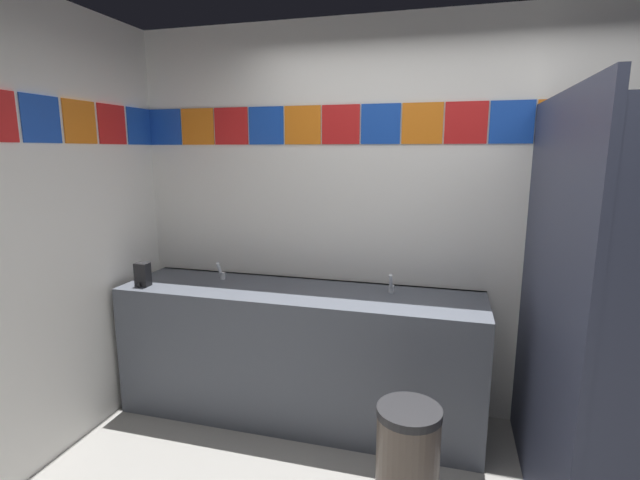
# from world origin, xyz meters

# --- Properties ---
(wall_back) EXTENTS (4.25, 0.09, 2.64)m
(wall_back) POSITION_xyz_m (0.00, 1.45, 1.33)
(wall_back) COLOR white
(wall_back) RESTS_ON ground_plane
(vanity_counter) EXTENTS (2.40, 0.61, 0.89)m
(vanity_counter) POSITION_xyz_m (-0.87, 1.10, 0.45)
(vanity_counter) COLOR #4C515B
(vanity_counter) RESTS_ON ground_plane
(faucet_left) EXTENTS (0.04, 0.10, 0.14)m
(faucet_left) POSITION_xyz_m (-1.47, 1.19, 0.94)
(faucet_left) COLOR silver
(faucet_left) RESTS_ON vanity_counter
(faucet_right) EXTENTS (0.04, 0.10, 0.14)m
(faucet_right) POSITION_xyz_m (-0.27, 1.19, 0.94)
(faucet_right) COLOR silver
(faucet_right) RESTS_ON vanity_counter
(soap_dispenser) EXTENTS (0.09, 0.09, 0.16)m
(soap_dispenser) POSITION_xyz_m (-1.92, 0.92, 0.97)
(soap_dispenser) COLOR black
(soap_dispenser) RESTS_ON vanity_counter
(stall_divider) EXTENTS (0.92, 1.42, 2.06)m
(stall_divider) POSITION_xyz_m (0.71, 0.44, 1.03)
(stall_divider) COLOR #33384C
(stall_divider) RESTS_ON ground_plane
(toilet) EXTENTS (0.39, 0.49, 0.74)m
(toilet) POSITION_xyz_m (1.10, 0.93, 0.30)
(toilet) COLOR white
(toilet) RESTS_ON ground_plane
(trash_bin) EXTENTS (0.30, 0.30, 0.64)m
(trash_bin) POSITION_xyz_m (-0.07, 0.28, 0.32)
(trash_bin) COLOR brown
(trash_bin) RESTS_ON ground_plane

